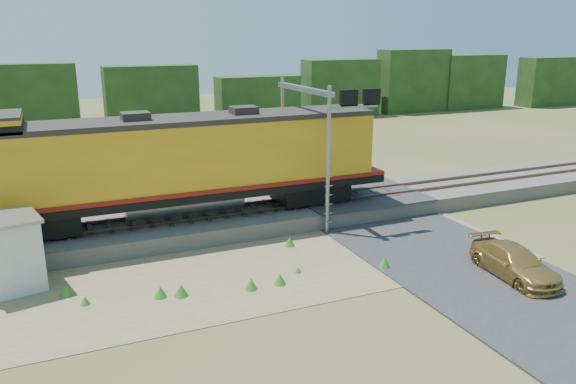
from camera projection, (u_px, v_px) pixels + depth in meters
name	position (u px, v px, depth m)	size (l,w,h in m)	color
ground	(284.00, 269.00, 23.51)	(140.00, 140.00, 0.00)	#475123
ballast	(238.00, 218.00, 28.70)	(70.00, 5.00, 0.80)	slate
rails	(238.00, 209.00, 28.57)	(70.00, 1.54, 0.16)	brown
dirt_shoulder	(235.00, 272.00, 23.18)	(26.00, 8.00, 0.03)	#8C7754
road	(413.00, 238.00, 26.82)	(7.00, 66.00, 0.86)	#38383A
tree_line_north	(136.00, 100.00, 56.22)	(130.00, 3.00, 6.50)	#193814
weed_clumps	(202.00, 282.00, 22.26)	(15.00, 6.20, 0.56)	#327722
locomotive	(177.00, 162.00, 26.68)	(20.73, 3.16, 5.35)	black
shed	(7.00, 253.00, 21.30)	(2.91, 2.91, 2.89)	silver
signal_gantry	(316.00, 118.00, 28.28)	(2.85, 6.20, 7.20)	gray
car	(515.00, 263.00, 22.52)	(1.76, 4.34, 1.26)	#AA843F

